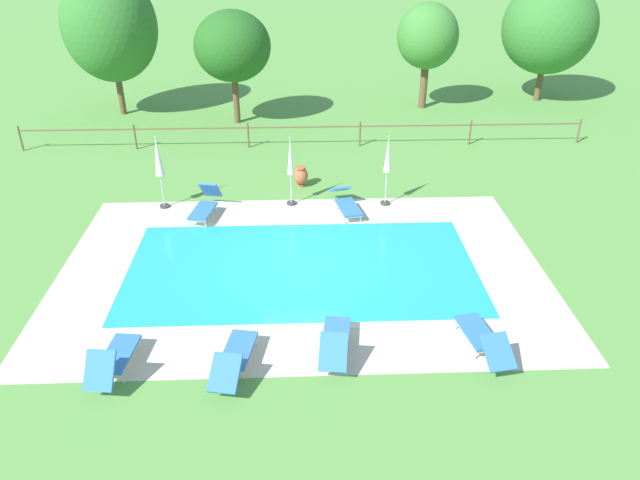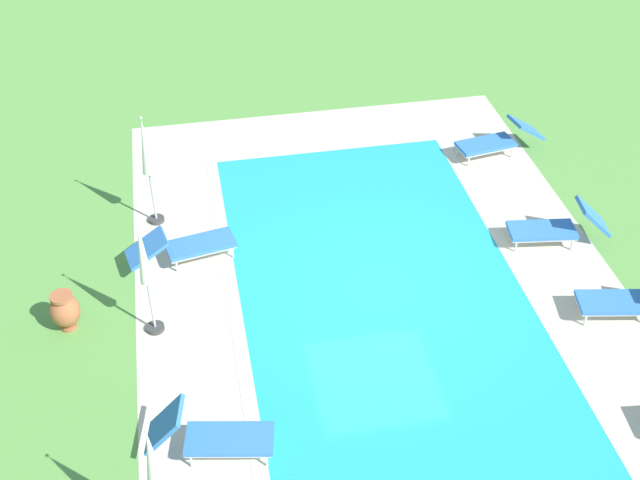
{
  "view_description": "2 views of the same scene",
  "coord_description": "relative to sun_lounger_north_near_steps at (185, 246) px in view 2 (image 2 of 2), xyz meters",
  "views": [
    {
      "loc": [
        -0.06,
        -14.26,
        8.86
      ],
      "look_at": [
        0.53,
        0.5,
        0.6
      ],
      "focal_mm": 33.63,
      "sensor_mm": 36.0,
      "label": 1
    },
    {
      "loc": [
        -10.87,
        3.2,
        10.06
      ],
      "look_at": [
        0.43,
        1.05,
        0.97
      ],
      "focal_mm": 45.94,
      "sensor_mm": 36.0,
      "label": 2
    }
  ],
  "objects": [
    {
      "name": "ground_plane",
      "position": [
        -1.49,
        -3.45,
        -0.36
      ],
      "size": [
        160.0,
        160.0,
        0.0
      ],
      "primitive_type": "plane",
      "color": "#599342"
    },
    {
      "name": "sun_lounger_north_far",
      "position": [
        -4.59,
        -0.1,
        0.03
      ],
      "size": [
        0.93,
        1.94,
        0.99
      ],
      "color": "#3370BC",
      "rests_on": "ground"
    },
    {
      "name": "sun_lounger_south_mid",
      "position": [
        -3.0,
        -7.61,
        0.0
      ],
      "size": [
        0.95,
        2.11,
        0.78
      ],
      "color": "#3370BC",
      "rests_on": "ground"
    },
    {
      "name": "patio_umbrella_closed_row_west",
      "position": [
        -6.06,
        0.6,
        1.31
      ],
      "size": [
        0.32,
        0.32,
        2.5
      ],
      "color": "#383838",
      "rests_on": "ground"
    },
    {
      "name": "sun_lounger_north_near_steps",
      "position": [
        0.0,
        0.0,
        0.0
      ],
      "size": [
        0.99,
        2.13,
        0.75
      ],
      "color": "#3370BC",
      "rests_on": "ground"
    },
    {
      "name": "swimming_pool_water",
      "position": [
        -1.49,
        -3.45,
        -0.35
      ],
      "size": [
        9.69,
        5.15,
        0.01
      ],
      "primitive_type": "cube",
      "color": "#23A8C1",
      "rests_on": "ground"
    },
    {
      "name": "pool_deck_paving",
      "position": [
        -1.49,
        -3.45,
        -0.35
      ],
      "size": [
        13.42,
        8.89,
        0.01
      ],
      "primitive_type": "cube",
      "color": "beige",
      "rests_on": "ground"
    },
    {
      "name": "sun_lounger_north_mid",
      "position": [
        -0.79,
        -7.16,
        0.02
      ],
      "size": [
        0.85,
        2.0,
        0.92
      ],
      "color": "#3370BC",
      "rests_on": "ground"
    },
    {
      "name": "patio_umbrella_closed_row_centre",
      "position": [
        -1.79,
        0.66,
        1.14
      ],
      "size": [
        0.32,
        0.32,
        2.4
      ],
      "color": "#383838",
      "rests_on": "ground"
    },
    {
      "name": "terracotta_urn_near_fence",
      "position": [
        -1.45,
        2.14,
        0.05
      ],
      "size": [
        0.52,
        0.52,
        0.75
      ],
      "color": "#A85B38",
      "rests_on": "ground"
    },
    {
      "name": "patio_umbrella_closed_row_mid_west",
      "position": [
        1.38,
        0.53,
        1.23
      ],
      "size": [
        0.32,
        0.32,
        2.43
      ],
      "color": "#383838",
      "rests_on": "ground"
    },
    {
      "name": "pool_coping_rim",
      "position": [
        -1.49,
        -3.45,
        -0.35
      ],
      "size": [
        10.17,
        5.63,
        0.01
      ],
      "color": "beige",
      "rests_on": "ground"
    },
    {
      "name": "sun_lounger_south_near_corner",
      "position": [
        2.53,
        -7.19,
        0.01
      ],
      "size": [
        0.92,
        2.1,
        0.8
      ],
      "color": "#3370BC",
      "rests_on": "ground"
    }
  ]
}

